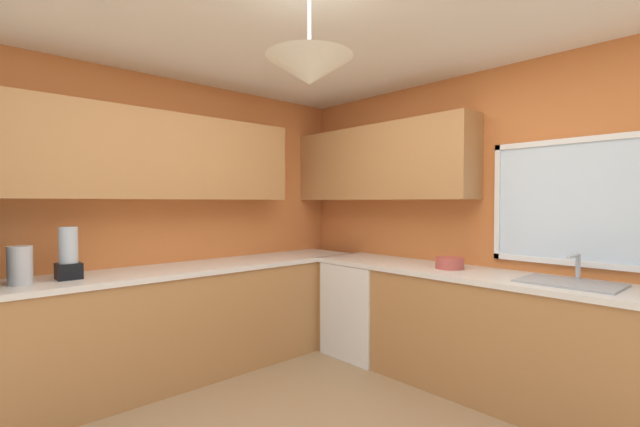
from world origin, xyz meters
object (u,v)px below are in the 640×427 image
at_px(bowl, 450,263).
at_px(dishwasher, 365,308).
at_px(sink_assembly, 570,282).
at_px(kettle, 20,265).
at_px(blender_appliance, 69,256).

bearing_deg(bowl, dishwasher, -178.01).
height_order(sink_assembly, bowl, sink_assembly).
xyz_separation_m(kettle, sink_assembly, (2.37, 2.63, -0.11)).
bearing_deg(blender_appliance, bowl, 56.98).
bearing_deg(sink_assembly, kettle, -131.99).
xyz_separation_m(dishwasher, bowl, (0.86, 0.03, 0.52)).
xyz_separation_m(dishwasher, sink_assembly, (1.73, 0.04, 0.48)).
distance_m(kettle, blender_appliance, 0.28).
relative_size(dishwasher, bowl, 3.85).
relative_size(bowl, blender_appliance, 0.62).
height_order(dishwasher, kettle, kettle).
bearing_deg(dishwasher, kettle, -103.86).
relative_size(kettle, blender_appliance, 0.69).
height_order(bowl, blender_appliance, blender_appliance).
distance_m(kettle, sink_assembly, 3.54).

